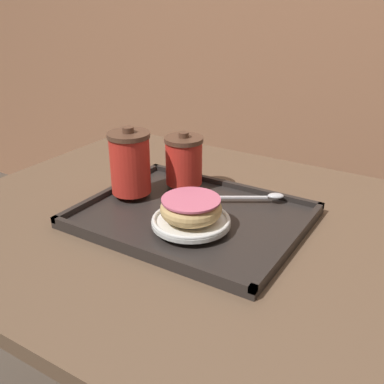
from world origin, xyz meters
name	(u,v)px	position (x,y,z in m)	size (l,w,h in m)	color
cafe_table	(190,283)	(0.00, 0.00, 0.58)	(1.04, 0.86, 0.74)	brown
serving_tray	(192,217)	(0.01, -0.01, 0.75)	(0.44, 0.35, 0.02)	#282321
coffee_cup_front	(130,162)	(-0.15, 0.00, 0.83)	(0.09, 0.09, 0.15)	red
coffee_cup_rear	(184,160)	(-0.08, 0.10, 0.82)	(0.09, 0.09, 0.12)	red
plate_with_chocolate_donut	(191,221)	(0.04, -0.06, 0.77)	(0.15, 0.15, 0.01)	white
donut_chocolate_glazed	(191,208)	(0.04, -0.06, 0.80)	(0.12, 0.12, 0.04)	#DBB270
spoon	(266,196)	(0.12, 0.12, 0.77)	(0.13, 0.09, 0.01)	silver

